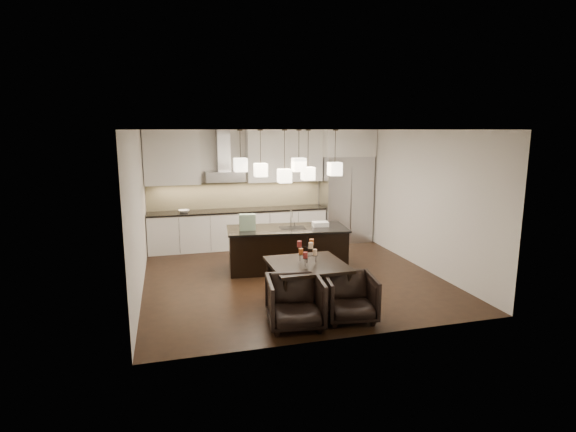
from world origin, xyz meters
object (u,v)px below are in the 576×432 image
object	(u,v)px
armchair_right	(350,297)
dining_table	(307,284)
refrigerator	(346,199)
island_body	(287,249)
armchair_left	(295,302)

from	to	relation	value
armchair_right	dining_table	bearing A→B (deg)	131.69
refrigerator	dining_table	distance (m)	4.53
refrigerator	island_body	bearing A→B (deg)	-136.87
refrigerator	armchair_left	xyz separation A→B (m)	(-2.65, -4.58, -0.71)
dining_table	armchair_left	world-z (taller)	armchair_left
island_body	armchair_left	world-z (taller)	island_body
island_body	armchair_left	xyz separation A→B (m)	(-0.60, -2.67, -0.04)
armchair_left	armchair_right	bearing A→B (deg)	7.60
refrigerator	dining_table	world-z (taller)	refrigerator
island_body	dining_table	bearing A→B (deg)	-89.56
dining_table	armchair_right	bearing A→B (deg)	-58.25
island_body	armchair_right	size ratio (longest dim) A/B	3.08
armchair_left	armchair_right	world-z (taller)	armchair_left
dining_table	armchair_right	xyz separation A→B (m)	(0.45, -0.70, -0.01)
refrigerator	island_body	size ratio (longest dim) A/B	0.93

